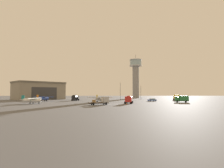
% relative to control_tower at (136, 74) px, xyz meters
% --- Properties ---
extents(ground_plane, '(400.00, 400.00, 0.00)m').
position_rel_control_tower_xyz_m(ground_plane, '(-18.46, -77.57, -18.82)').
color(ground_plane, '#545456').
extents(control_tower, '(9.64, 9.64, 34.53)m').
position_rel_control_tower_xyz_m(control_tower, '(0.00, 0.00, 0.00)').
color(control_tower, gray).
rests_on(control_tower, ground_plane).
extents(hangar, '(32.79, 32.39, 10.97)m').
position_rel_control_tower_xyz_m(hangar, '(-65.00, -28.62, -13.32)').
color(hangar, gray).
rests_on(hangar, ground_plane).
extents(airplane_silver, '(10.72, 8.52, 3.26)m').
position_rel_control_tower_xyz_m(airplane_silver, '(-24.77, -64.71, -17.30)').
color(airplane_silver, '#B7BABF').
rests_on(airplane_silver, ground_plane).
extents(airplane_blue, '(10.84, 8.58, 3.26)m').
position_rel_control_tower_xyz_m(airplane_blue, '(-53.37, -54.02, -17.30)').
color(airplane_blue, '#2847A8').
rests_on(airplane_blue, ground_plane).
extents(airplane_white, '(8.49, 10.81, 3.19)m').
position_rel_control_tower_xyz_m(airplane_white, '(-49.67, -75.75, -17.34)').
color(airplane_white, white).
rests_on(airplane_white, ground_plane).
extents(truck_box_green, '(5.85, 3.72, 2.85)m').
position_rel_control_tower_xyz_m(truck_box_green, '(10.99, -65.60, -17.22)').
color(truck_box_green, '#38383D').
rests_on(truck_box_green, ground_plane).
extents(truck_fuel_tanker_red, '(3.90, 5.95, 3.03)m').
position_rel_control_tower_xyz_m(truck_fuel_tanker_red, '(-13.06, -74.67, -17.12)').
color(truck_fuel_tanker_red, '#38383D').
rests_on(truck_fuel_tanker_red, ground_plane).
extents(truck_fuel_tanker_black, '(3.75, 6.03, 3.04)m').
position_rel_control_tower_xyz_m(truck_fuel_tanker_black, '(-38.68, -47.59, -17.15)').
color(truck_fuel_tanker_black, '#38383D').
rests_on(truck_fuel_tanker_black, ground_plane).
extents(truck_flatbed_silver, '(7.22, 4.79, 2.79)m').
position_rel_control_tower_xyz_m(truck_flatbed_silver, '(-23.13, -82.27, -17.49)').
color(truck_flatbed_silver, '#38383D').
rests_on(truck_flatbed_silver, ground_plane).
extents(truck_box_yellow, '(3.69, 5.94, 3.10)m').
position_rel_control_tower_xyz_m(truck_box_yellow, '(16.80, -42.75, -17.12)').
color(truck_box_yellow, '#38383D').
rests_on(truck_box_yellow, ground_plane).
extents(car_blue, '(4.53, 3.00, 1.37)m').
position_rel_control_tower_xyz_m(car_blue, '(0.33, -55.15, -18.08)').
color(car_blue, '#2847A8').
rests_on(car_blue, ground_plane).
extents(light_post_west, '(0.44, 0.44, 8.49)m').
position_rel_control_tower_xyz_m(light_post_west, '(-1.38, -32.24, -13.75)').
color(light_post_west, '#38383D').
rests_on(light_post_west, ground_plane).
extents(light_post_east, '(0.44, 0.44, 10.30)m').
position_rel_control_tower_xyz_m(light_post_east, '(-14.16, -35.40, -12.81)').
color(light_post_east, '#38383D').
rests_on(light_post_east, ground_plane).
extents(traffic_cone_near_left, '(0.36, 0.36, 0.72)m').
position_rel_control_tower_xyz_m(traffic_cone_near_left, '(-14.55, -81.23, -18.47)').
color(traffic_cone_near_left, black).
rests_on(traffic_cone_near_left, ground_plane).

